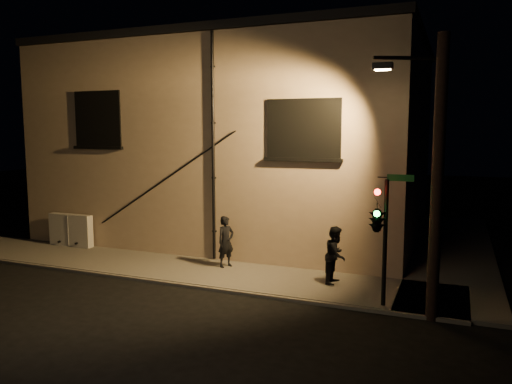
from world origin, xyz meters
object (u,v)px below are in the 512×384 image
at_px(utility_cabinet, 71,230).
at_px(streetlamp_pole, 434,172).
at_px(traffic_signal, 378,218).
at_px(pedestrian_b, 336,255).
at_px(pedestrian_a, 226,242).

xyz_separation_m(utility_cabinet, streetlamp_pole, (14.34, -2.66, 3.09)).
bearing_deg(traffic_signal, utility_cabinet, 169.00).
bearing_deg(pedestrian_b, streetlamp_pole, -116.46).
relative_size(utility_cabinet, traffic_signal, 0.56).
bearing_deg(pedestrian_b, pedestrian_a, 88.50).
xyz_separation_m(utility_cabinet, traffic_signal, (12.94, -2.51, 1.79)).
bearing_deg(pedestrian_a, streetlamp_pole, -78.51).
bearing_deg(utility_cabinet, pedestrian_b, -4.58).
height_order(pedestrian_a, pedestrian_b, pedestrian_b).
bearing_deg(pedestrian_a, pedestrian_b, -67.22).
bearing_deg(streetlamp_pole, pedestrian_a, 162.58).
bearing_deg(traffic_signal, pedestrian_a, 159.83).
xyz_separation_m(utility_cabinet, pedestrian_a, (7.41, -0.48, 0.24)).
bearing_deg(utility_cabinet, traffic_signal, -11.00).
relative_size(pedestrian_b, streetlamp_pole, 0.25).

